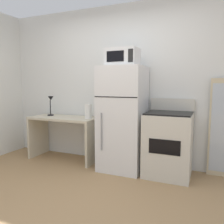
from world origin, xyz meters
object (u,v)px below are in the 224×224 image
object	(u,v)px
desk_lamp	(51,102)
desk	(64,130)
microwave	(123,57)
paper_towel_roll	(88,111)
oven_range	(168,144)
refrigerator	(123,119)

from	to	relation	value
desk_lamp	desk	bearing A→B (deg)	-8.72
desk_lamp	microwave	bearing A→B (deg)	-4.45
desk	desk_lamp	distance (m)	0.56
paper_towel_roll	microwave	xyz separation A→B (m)	(0.63, -0.06, 0.84)
paper_towel_roll	desk_lamp	bearing A→B (deg)	176.71
desk	microwave	xyz separation A→B (m)	(1.11, -0.06, 1.18)
paper_towel_roll	oven_range	world-z (taller)	oven_range
desk	desk_lamp	world-z (taller)	desk_lamp
desk_lamp	paper_towel_roll	world-z (taller)	desk_lamp
refrigerator	microwave	world-z (taller)	microwave
desk	microwave	size ratio (longest dim) A/B	2.61
refrigerator	microwave	bearing A→B (deg)	-89.68
desk	oven_range	distance (m)	1.80
paper_towel_roll	refrigerator	size ratio (longest dim) A/B	0.15
microwave	oven_range	xyz separation A→B (m)	(0.69, 0.03, -1.24)
desk_lamp	refrigerator	xyz separation A→B (m)	(1.42, -0.09, -0.20)
paper_towel_roll	oven_range	xyz separation A→B (m)	(1.32, -0.03, -0.40)
paper_towel_roll	desk	bearing A→B (deg)	-179.71
desk_lamp	oven_range	xyz separation A→B (m)	(2.11, -0.08, -0.52)
refrigerator	oven_range	distance (m)	0.77
microwave	oven_range	world-z (taller)	microwave
microwave	oven_range	size ratio (longest dim) A/B	0.42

